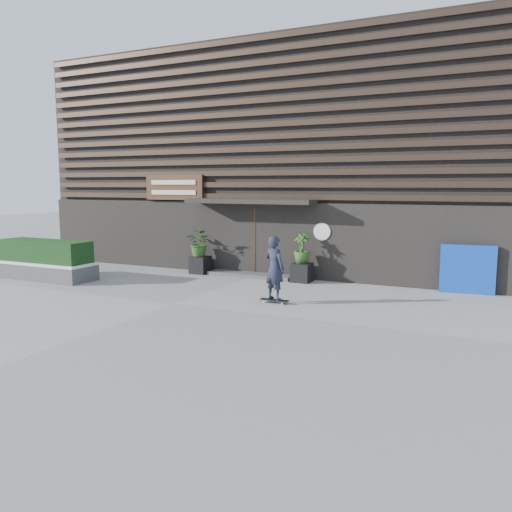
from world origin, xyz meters
The scene contains 12 objects.
ground centered at (0.00, 0.00, 0.00)m, with size 80.00×80.00×0.00m, color gray.
entrance_step centered at (0.00, 4.60, 0.06)m, with size 3.00×0.80×0.12m, color #474745.
planter_pot_left centered at (-1.90, 4.40, 0.30)m, with size 0.60×0.60×0.60m, color black.
bamboo_left centered at (-1.90, 4.40, 1.08)m, with size 0.86×0.75×0.96m, color #2D591E.
planter_pot_right centered at (1.90, 4.40, 0.30)m, with size 0.60×0.60×0.60m, color black.
bamboo_right centered at (1.90, 4.40, 1.08)m, with size 0.54×0.54×0.96m, color #2D591E.
raised_bed centered at (-5.96, 1.29, 0.25)m, with size 3.50×1.20×0.50m, color #474745.
snow_layer centered at (-5.96, 1.29, 0.54)m, with size 3.50×1.20×0.08m, color white.
hedge centered at (-5.96, 1.29, 0.93)m, with size 3.30×1.00×0.70m, color #133312.
blue_tarp centered at (6.80, 4.70, 0.70)m, with size 1.49×0.12×1.40m, color #0D39B5.
building centered at (0.00, 9.96, 3.99)m, with size 18.00×11.00×8.00m.
skateboarder centered at (2.33, 1.22, 0.93)m, with size 0.78×0.59×1.78m.
Camera 1 is at (7.65, -11.04, 3.06)m, focal length 36.48 mm.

